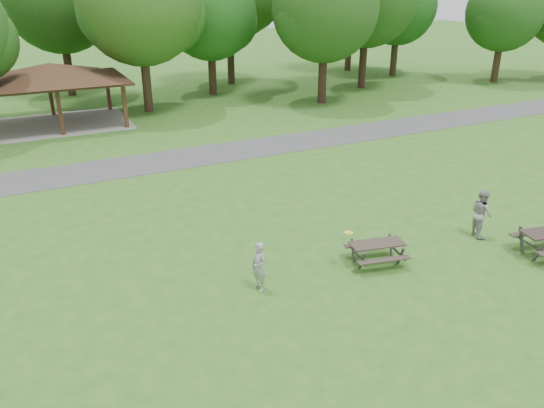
# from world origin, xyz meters

# --- Properties ---
(ground) EXTENTS (160.00, 160.00, 0.00)m
(ground) POSITION_xyz_m (0.00, 0.00, 0.00)
(ground) COLOR #2E631C
(ground) RESTS_ON ground
(asphalt_path) EXTENTS (120.00, 3.20, 0.02)m
(asphalt_path) POSITION_xyz_m (0.00, 14.00, 0.01)
(asphalt_path) COLOR #434346
(asphalt_path) RESTS_ON ground
(pavilion) EXTENTS (8.60, 7.01, 3.76)m
(pavilion) POSITION_xyz_m (-4.00, 24.00, 3.06)
(pavilion) COLOR #382414
(pavilion) RESTS_ON ground
(tree_row_e) EXTENTS (8.40, 8.00, 11.02)m
(tree_row_e) POSITION_xyz_m (2.10, 25.03, 6.78)
(tree_row_e) COLOR black
(tree_row_e) RESTS_ON ground
(tree_row_f) EXTENTS (7.35, 7.00, 9.55)m
(tree_row_f) POSITION_xyz_m (8.09, 28.53, 5.84)
(tree_row_f) COLOR black
(tree_row_f) RESTS_ON ground
(tree_row_g) EXTENTS (7.77, 7.40, 10.25)m
(tree_row_g) POSITION_xyz_m (14.09, 22.03, 6.33)
(tree_row_g) COLOR black
(tree_row_g) RESTS_ON ground
(tree_row_i) EXTENTS (7.14, 6.80, 9.52)m
(tree_row_i) POSITION_xyz_m (26.08, 29.03, 5.91)
(tree_row_i) COLOR black
(tree_row_i) RESTS_ON ground
(tree_row_j) EXTENTS (6.72, 6.40, 8.96)m
(tree_row_j) POSITION_xyz_m (32.08, 22.53, 5.56)
(tree_row_j) COLOR black
(tree_row_j) RESTS_ON ground
(tree_deep_b) EXTENTS (8.40, 8.00, 11.13)m
(tree_deep_b) POSITION_xyz_m (-1.90, 33.03, 6.89)
(tree_deep_b) COLOR black
(tree_deep_b) RESTS_ON ground
(picnic_table_middle) EXTENTS (1.98, 1.71, 0.75)m
(picnic_table_middle) POSITION_xyz_m (3.20, 0.91, 0.55)
(picnic_table_middle) COLOR #2F2722
(picnic_table_middle) RESTS_ON ground
(frisbee_in_flight) EXTENTS (0.34, 0.34, 0.02)m
(frisbee_in_flight) POSITION_xyz_m (2.20, 1.08, 1.23)
(frisbee_in_flight) COLOR yellow
(frisbee_in_flight) RESTS_ON ground
(frisbee_thrower) EXTENTS (0.46, 0.61, 1.51)m
(frisbee_thrower) POSITION_xyz_m (-0.82, 1.18, 0.75)
(frisbee_thrower) COLOR #969699
(frisbee_thrower) RESTS_ON ground
(frisbee_catcher) EXTENTS (0.86, 0.99, 1.74)m
(frisbee_catcher) POSITION_xyz_m (7.66, 0.90, 0.87)
(frisbee_catcher) COLOR #949496
(frisbee_catcher) RESTS_ON ground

